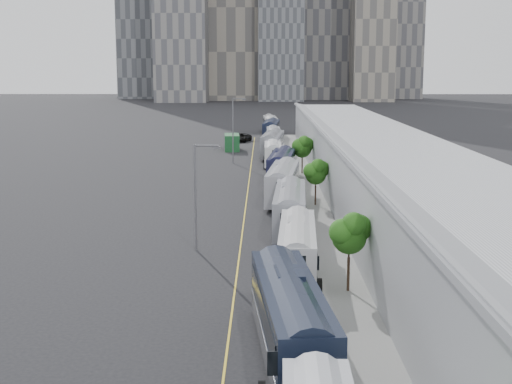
{
  "coord_description": "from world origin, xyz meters",
  "views": [
    {
      "loc": [
        0.31,
        -12.81,
        13.96
      ],
      "look_at": [
        -0.35,
        50.74,
        3.0
      ],
      "focal_mm": 50.0,
      "sensor_mm": 36.0,
      "label": 1
    }
  ],
  "objects_px": {
    "suv": "(242,138)",
    "bus_3": "(290,212)",
    "bus_1": "(290,326)",
    "bus_7": "(273,146)",
    "bus_9": "(271,131)",
    "shipping_container": "(232,142)",
    "bus_6": "(273,155)",
    "bus_10": "(270,126)",
    "bus_4": "(283,186)",
    "bus_2": "(297,252)",
    "bus_5": "(282,169)",
    "street_lamp_far": "(234,126)",
    "street_lamp_near": "(198,189)",
    "bus_8": "(273,139)"
  },
  "relations": [
    {
      "from": "bus_1",
      "to": "bus_3",
      "type": "bearing_deg",
      "value": 82.69
    },
    {
      "from": "bus_9",
      "to": "shipping_container",
      "type": "height_order",
      "value": "bus_9"
    },
    {
      "from": "bus_1",
      "to": "bus_5",
      "type": "height_order",
      "value": "bus_1"
    },
    {
      "from": "bus_3",
      "to": "bus_9",
      "type": "height_order",
      "value": "bus_9"
    },
    {
      "from": "bus_5",
      "to": "bus_6",
      "type": "distance_m",
      "value": 16.03
    },
    {
      "from": "bus_8",
      "to": "bus_10",
      "type": "bearing_deg",
      "value": 90.67
    },
    {
      "from": "bus_2",
      "to": "bus_5",
      "type": "xyz_separation_m",
      "value": [
        -0.06,
        40.65,
        0.14
      ]
    },
    {
      "from": "shipping_container",
      "to": "bus_8",
      "type": "bearing_deg",
      "value": 33.38
    },
    {
      "from": "bus_7",
      "to": "bus_9",
      "type": "relative_size",
      "value": 1.03
    },
    {
      "from": "bus_8",
      "to": "street_lamp_far",
      "type": "relative_size",
      "value": 1.25
    },
    {
      "from": "bus_4",
      "to": "suv",
      "type": "distance_m",
      "value": 63.98
    },
    {
      "from": "bus_1",
      "to": "bus_9",
      "type": "relative_size",
      "value": 1.01
    },
    {
      "from": "bus_2",
      "to": "street_lamp_near",
      "type": "relative_size",
      "value": 1.48
    },
    {
      "from": "shipping_container",
      "to": "bus_7",
      "type": "bearing_deg",
      "value": -55.56
    },
    {
      "from": "bus_3",
      "to": "bus_10",
      "type": "relative_size",
      "value": 1.0
    },
    {
      "from": "bus_5",
      "to": "street_lamp_near",
      "type": "relative_size",
      "value": 1.63
    },
    {
      "from": "bus_7",
      "to": "bus_9",
      "type": "distance_m",
      "value": 28.45
    },
    {
      "from": "bus_2",
      "to": "bus_5",
      "type": "relative_size",
      "value": 0.91
    },
    {
      "from": "street_lamp_far",
      "to": "street_lamp_near",
      "type": "bearing_deg",
      "value": -90.72
    },
    {
      "from": "suv",
      "to": "bus_3",
      "type": "bearing_deg",
      "value": -68.65
    },
    {
      "from": "bus_3",
      "to": "suv",
      "type": "bearing_deg",
      "value": 97.88
    },
    {
      "from": "bus_2",
      "to": "bus_1",
      "type": "bearing_deg",
      "value": -91.0
    },
    {
      "from": "bus_1",
      "to": "street_lamp_far",
      "type": "distance_m",
      "value": 73.76
    },
    {
      "from": "bus_10",
      "to": "street_lamp_near",
      "type": "distance_m",
      "value": 104.27
    },
    {
      "from": "shipping_container",
      "to": "bus_1",
      "type": "bearing_deg",
      "value": -89.12
    },
    {
      "from": "bus_8",
      "to": "street_lamp_far",
      "type": "bearing_deg",
      "value": -105.09
    },
    {
      "from": "bus_2",
      "to": "bus_3",
      "type": "bearing_deg",
      "value": 93.09
    },
    {
      "from": "bus_5",
      "to": "suv",
      "type": "distance_m",
      "value": 50.79
    },
    {
      "from": "bus_9",
      "to": "shipping_container",
      "type": "xyz_separation_m",
      "value": [
        -7.08,
        -19.45,
        -0.28
      ]
    },
    {
      "from": "bus_6",
      "to": "bus_8",
      "type": "bearing_deg",
      "value": 89.23
    },
    {
      "from": "bus_1",
      "to": "bus_7",
      "type": "bearing_deg",
      "value": 84.66
    },
    {
      "from": "bus_7",
      "to": "bus_8",
      "type": "xyz_separation_m",
      "value": [
        0.32,
        14.48,
        -0.21
      ]
    },
    {
      "from": "bus_6",
      "to": "bus_5",
      "type": "bearing_deg",
      "value": -86.55
    },
    {
      "from": "bus_6",
      "to": "suv",
      "type": "xyz_separation_m",
      "value": [
        -5.63,
        34.35,
        -0.7
      ]
    },
    {
      "from": "bus_4",
      "to": "bus_9",
      "type": "xyz_separation_m",
      "value": [
        -0.52,
        68.12,
        -0.0
      ]
    },
    {
      "from": "bus_6",
      "to": "street_lamp_far",
      "type": "xyz_separation_m",
      "value": [
        -5.78,
        1.94,
        4.09
      ]
    },
    {
      "from": "bus_5",
      "to": "bus_9",
      "type": "height_order",
      "value": "bus_9"
    },
    {
      "from": "street_lamp_near",
      "to": "suv",
      "type": "bearing_deg",
      "value": 89.45
    },
    {
      "from": "bus_6",
      "to": "bus_9",
      "type": "bearing_deg",
      "value": 89.94
    },
    {
      "from": "bus_9",
      "to": "shipping_container",
      "type": "distance_m",
      "value": 20.7
    },
    {
      "from": "bus_4",
      "to": "street_lamp_far",
      "type": "distance_m",
      "value": 32.15
    },
    {
      "from": "bus_7",
      "to": "street_lamp_near",
      "type": "bearing_deg",
      "value": -90.74
    },
    {
      "from": "bus_6",
      "to": "suv",
      "type": "height_order",
      "value": "bus_6"
    },
    {
      "from": "bus_3",
      "to": "street_lamp_far",
      "type": "xyz_separation_m",
      "value": [
        -6.73,
        45.23,
        3.96
      ]
    },
    {
      "from": "bus_7",
      "to": "suv",
      "type": "bearing_deg",
      "value": 108.86
    },
    {
      "from": "bus_1",
      "to": "suv",
      "type": "height_order",
      "value": "bus_1"
    },
    {
      "from": "bus_10",
      "to": "street_lamp_near",
      "type": "height_order",
      "value": "street_lamp_near"
    },
    {
      "from": "street_lamp_far",
      "to": "suv",
      "type": "distance_m",
      "value": 32.77
    },
    {
      "from": "bus_2",
      "to": "bus_8",
      "type": "relative_size",
      "value": 1.01
    },
    {
      "from": "bus_3",
      "to": "shipping_container",
      "type": "distance_m",
      "value": 63.14
    }
  ]
}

